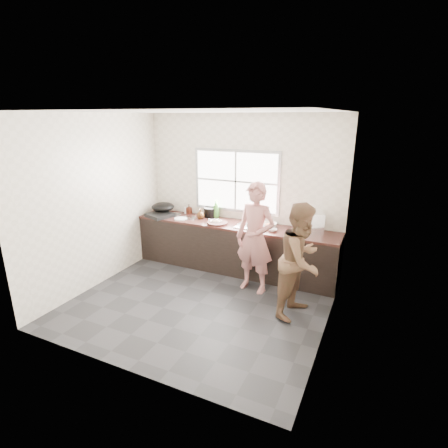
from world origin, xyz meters
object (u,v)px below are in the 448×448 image
at_px(woman, 255,242).
at_px(bowl_crabs, 269,225).
at_px(bowl_mince, 216,222).
at_px(black_pot, 210,212).
at_px(bowl_held, 273,230).
at_px(wok, 163,207).
at_px(person_side, 301,260).
at_px(plate_food, 181,219).
at_px(dish_rack, 309,222).
at_px(pot_lid_right, 188,218).
at_px(burner, 160,215).
at_px(glass_jar, 186,211).
at_px(bottle_brown_short, 200,214).
at_px(pot_lid_left, 174,215).
at_px(cutting_board, 217,223).
at_px(bottle_brown_tall, 189,209).
at_px(bottle_green, 216,209).

xyz_separation_m(woman, bowl_crabs, (0.02, 0.62, 0.09)).
distance_m(bowl_mince, black_pot, 0.44).
bearing_deg(bowl_held, wok, 176.85).
xyz_separation_m(person_side, plate_food, (-2.38, 0.79, 0.08)).
relative_size(plate_food, dish_rack, 0.53).
relative_size(person_side, wok, 3.73).
bearing_deg(pot_lid_right, wok, 174.70).
relative_size(plate_food, wok, 0.55).
height_order(bowl_mince, burner, burner).
bearing_deg(glass_jar, bottle_brown_short, -25.34).
height_order(glass_jar, pot_lid_left, glass_jar).
bearing_deg(bowl_held, bottle_brown_short, 174.02).
height_order(cutting_board, plate_food, cutting_board).
height_order(woman, cutting_board, woman).
relative_size(woman, plate_food, 6.92).
distance_m(bottle_brown_tall, dish_rack, 2.29).
bearing_deg(bowl_held, dish_rack, 21.77).
bearing_deg(bowl_held, glass_jar, 169.32).
bearing_deg(woman, wok, 173.61).
height_order(bowl_held, bottle_brown_tall, bottle_brown_tall).
relative_size(black_pot, glass_jar, 2.13).
xyz_separation_m(wok, pot_lid_right, (0.58, -0.05, -0.13)).
xyz_separation_m(bottle_green, dish_rack, (1.72, -0.14, 0.00)).
bearing_deg(glass_jar, black_pot, 0.00).
relative_size(glass_jar, burner, 0.27).
xyz_separation_m(cutting_board, plate_food, (-0.73, -0.02, -0.01)).
bearing_deg(pot_lid_left, bowl_held, -4.43).
bearing_deg(black_pot, pot_lid_right, -138.25).
bearing_deg(bottle_green, dish_rack, -4.53).
bearing_deg(bottle_brown_tall, dish_rack, -3.40).
distance_m(bowl_mince, dish_rack, 1.57).
bearing_deg(burner, person_side, -15.36).
xyz_separation_m(glass_jar, pot_lid_left, (-0.15, -0.19, -0.05)).
relative_size(plate_food, burner, 0.56).
bearing_deg(burner, bottle_brown_short, 15.49).
bearing_deg(bowl_crabs, pot_lid_left, -179.18).
bearing_deg(plate_food, bowl_mince, 3.93).
height_order(woman, burner, woman).
height_order(black_pot, bottle_brown_short, black_pot).
xyz_separation_m(glass_jar, burner, (-0.33, -0.40, -0.02)).
height_order(person_side, bottle_green, person_side).
relative_size(cutting_board, bottle_green, 1.11).
distance_m(person_side, dish_rack, 1.07).
height_order(bowl_mince, black_pot, black_pot).
height_order(bottle_brown_tall, burner, bottle_brown_tall).
distance_m(bottle_brown_tall, bottle_brown_short, 0.41).
height_order(bowl_held, wok, wok).
bearing_deg(dish_rack, bottle_brown_tall, 154.27).
relative_size(person_side, bottle_brown_short, 9.43).
height_order(black_pot, bottle_brown_tall, black_pot).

